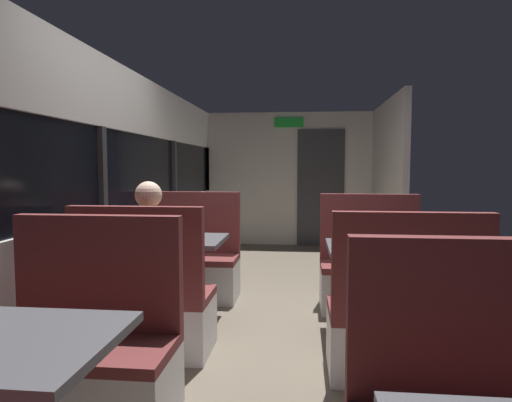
% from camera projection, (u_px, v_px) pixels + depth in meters
% --- Properties ---
extents(ground_plane, '(3.30, 9.20, 0.02)m').
position_uv_depth(ground_plane, '(272.00, 334.00, 3.67)').
color(ground_plane, '#665B4C').
extents(carriage_window_panel_left, '(0.09, 8.48, 2.30)m').
position_uv_depth(carriage_window_panel_left, '(100.00, 198.00, 3.74)').
color(carriage_window_panel_left, beige).
rests_on(carriage_window_panel_left, ground_plane).
extents(carriage_end_bulkhead, '(2.90, 0.11, 2.30)m').
position_uv_depth(carriage_end_bulkhead, '(292.00, 180.00, 7.74)').
color(carriage_end_bulkhead, beige).
rests_on(carriage_end_bulkhead, ground_plane).
extents(carriage_aisle_panel_right, '(0.08, 2.40, 2.30)m').
position_uv_depth(carriage_aisle_panel_right, '(387.00, 182.00, 6.41)').
color(carriage_aisle_panel_right, beige).
rests_on(carriage_aisle_panel_right, ground_plane).
extents(bench_near_window_facing_entry, '(0.95, 0.50, 1.10)m').
position_uv_depth(bench_near_window_facing_entry, '(86.00, 363.00, 2.36)').
color(bench_near_window_facing_entry, silver).
rests_on(bench_near_window_facing_entry, ground_plane).
extents(dining_table_mid_window, '(0.90, 0.70, 0.74)m').
position_uv_depth(dining_table_mid_window, '(173.00, 249.00, 3.92)').
color(dining_table_mid_window, '#9E9EA3').
rests_on(dining_table_mid_window, ground_plane).
extents(bench_mid_window_facing_end, '(0.95, 0.50, 1.10)m').
position_uv_depth(bench_mid_window_facing_end, '(145.00, 309.00, 3.25)').
color(bench_mid_window_facing_end, silver).
rests_on(bench_mid_window_facing_end, ground_plane).
extents(bench_mid_window_facing_entry, '(0.95, 0.50, 1.10)m').
position_uv_depth(bench_mid_window_facing_entry, '(192.00, 267.00, 4.64)').
color(bench_mid_window_facing_entry, silver).
rests_on(bench_mid_window_facing_entry, ground_plane).
extents(dining_table_rear_aisle, '(0.90, 0.70, 0.74)m').
position_uv_depth(dining_table_rear_aisle, '(385.00, 258.00, 3.53)').
color(dining_table_rear_aisle, '#9E9EA3').
rests_on(dining_table_rear_aisle, ground_plane).
extents(bench_rear_aisle_facing_end, '(0.95, 0.50, 1.10)m').
position_uv_depth(bench_rear_aisle_facing_end, '(403.00, 328.00, 2.87)').
color(bench_rear_aisle_facing_end, silver).
rests_on(bench_rear_aisle_facing_end, ground_plane).
extents(bench_rear_aisle_facing_entry, '(0.95, 0.50, 1.10)m').
position_uv_depth(bench_rear_aisle_facing_entry, '(371.00, 276.00, 4.25)').
color(bench_rear_aisle_facing_entry, silver).
rests_on(bench_rear_aisle_facing_entry, ground_plane).
extents(seated_passenger, '(0.47, 0.55, 1.26)m').
position_uv_depth(seated_passenger, '(148.00, 279.00, 3.31)').
color(seated_passenger, '#26262D').
rests_on(seated_passenger, ground_plane).
extents(coffee_cup_primary, '(0.07, 0.07, 0.09)m').
position_uv_depth(coffee_cup_primary, '(378.00, 243.00, 3.40)').
color(coffee_cup_primary, '#B23333').
rests_on(coffee_cup_primary, dining_table_rear_aisle).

